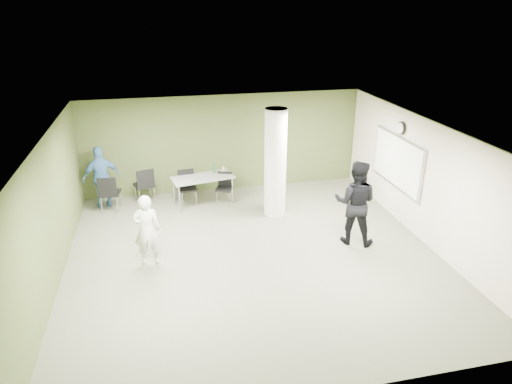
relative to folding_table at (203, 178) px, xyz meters
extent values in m
plane|color=#565543|center=(0.74, -3.04, -0.74)|extent=(8.00, 8.00, 0.00)
plane|color=white|center=(0.74, -3.04, 2.06)|extent=(8.00, 8.00, 0.00)
cube|color=#495126|center=(0.74, 0.96, 0.66)|extent=(8.00, 2.80, 0.02)
cube|color=#495126|center=(-3.26, -3.04, 0.66)|extent=(0.02, 8.00, 2.80)
cube|color=beige|center=(4.74, -3.04, 0.66)|extent=(0.02, 8.00, 2.80)
cylinder|color=silver|center=(1.74, -1.04, 0.66)|extent=(0.56, 0.56, 2.80)
cube|color=silver|center=(4.67, -1.84, 0.76)|extent=(0.04, 2.30, 1.30)
cube|color=white|center=(4.65, -1.84, 0.76)|extent=(0.02, 2.20, 1.20)
cylinder|color=black|center=(4.67, -1.84, 1.61)|extent=(0.05, 0.32, 0.32)
cylinder|color=white|center=(4.64, -1.84, 1.61)|extent=(0.02, 0.26, 0.26)
cube|color=gray|center=(-0.01, -0.01, 0.03)|extent=(1.76, 1.03, 0.04)
cylinder|color=silver|center=(-0.69, -0.44, -0.36)|extent=(0.04, 0.04, 0.74)
cylinder|color=silver|center=(0.77, -0.15, -0.36)|extent=(0.04, 0.04, 0.74)
cylinder|color=silver|center=(-0.80, 0.13, -0.36)|extent=(0.04, 0.04, 0.74)
cylinder|color=silver|center=(0.66, 0.42, -0.36)|extent=(0.04, 0.04, 0.74)
cylinder|color=#194C2C|center=(0.33, 0.24, 0.17)|extent=(0.07, 0.07, 0.25)
cylinder|color=#B2B2B7|center=(0.59, 0.17, 0.14)|extent=(0.06, 0.06, 0.18)
cylinder|color=#4C4C4C|center=(-0.66, 0.44, -0.59)|extent=(0.25, 0.25, 0.29)
cube|color=black|center=(-2.47, 0.10, -0.25)|extent=(0.56, 0.56, 0.05)
cube|color=black|center=(-2.50, -0.12, 0.02)|extent=(0.48, 0.11, 0.49)
cylinder|color=silver|center=(-2.24, 0.28, -0.50)|extent=(0.02, 0.02, 0.47)
cylinder|color=silver|center=(-2.65, 0.34, -0.50)|extent=(0.02, 0.02, 0.47)
cylinder|color=silver|center=(-2.30, -0.13, -0.50)|extent=(0.02, 0.02, 0.47)
cylinder|color=silver|center=(-2.71, -0.07, -0.50)|extent=(0.02, 0.02, 0.47)
cube|color=black|center=(-1.60, 0.48, -0.25)|extent=(0.62, 0.62, 0.05)
cube|color=black|center=(-1.53, 0.26, 0.02)|extent=(0.47, 0.18, 0.49)
cylinder|color=silver|center=(-1.46, 0.74, -0.50)|extent=(0.02, 0.02, 0.47)
cylinder|color=silver|center=(-1.85, 0.62, -0.50)|extent=(0.02, 0.02, 0.47)
cylinder|color=silver|center=(-1.34, 0.35, -0.50)|extent=(0.02, 0.02, 0.47)
cylinder|color=silver|center=(-1.73, 0.23, -0.50)|extent=(0.02, 0.02, 0.47)
cube|color=black|center=(-0.43, 0.06, -0.28)|extent=(0.50, 0.50, 0.05)
cube|color=black|center=(-0.45, 0.27, -0.03)|extent=(0.45, 0.08, 0.46)
cylinder|color=silver|center=(-0.60, -0.15, -0.52)|extent=(0.02, 0.02, 0.44)
cylinder|color=silver|center=(-0.22, -0.11, -0.52)|extent=(0.02, 0.02, 0.44)
cylinder|color=silver|center=(-0.64, 0.24, -0.52)|extent=(0.02, 0.02, 0.44)
cylinder|color=silver|center=(-0.25, 0.27, -0.52)|extent=(0.02, 0.02, 0.44)
cube|color=black|center=(0.55, -0.08, -0.32)|extent=(0.54, 0.54, 0.05)
cube|color=black|center=(0.61, 0.10, -0.09)|extent=(0.39, 0.17, 0.41)
cylinder|color=silver|center=(0.33, -0.19, -0.54)|extent=(0.02, 0.02, 0.39)
cylinder|color=silver|center=(0.65, -0.31, -0.54)|extent=(0.02, 0.02, 0.39)
cylinder|color=silver|center=(0.44, 0.14, -0.54)|extent=(0.02, 0.02, 0.39)
cylinder|color=silver|center=(0.77, 0.02, -0.54)|extent=(0.02, 0.02, 0.39)
imported|color=silver|center=(-1.49, -2.87, 0.05)|extent=(0.61, 0.42, 1.58)
imported|color=black|center=(3.12, -2.92, 0.26)|extent=(1.21, 1.13, 1.98)
imported|color=teal|center=(-2.66, 0.36, 0.12)|extent=(1.08, 0.66, 1.71)
camera|label=1|loc=(-1.10, -11.60, 4.46)|focal=32.00mm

